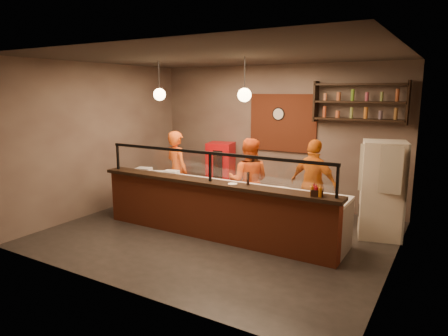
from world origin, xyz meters
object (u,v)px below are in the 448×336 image
Objects in this scene: cook_right at (314,184)px; condiment_caddy at (317,193)px; pizza_dough at (277,190)px; red_cooler at (221,171)px; fridge at (382,190)px; cook_left at (177,171)px; wall_clock at (279,114)px; pepper_mill at (248,179)px; cook_mid at (249,181)px.

cook_right is 1.64m from condiment_caddy.
red_cooler is at bearing 140.61° from pizza_dough.
fridge reaches higher than condiment_caddy.
cook_left is at bearing -116.25° from red_cooler.
cook_left is (-1.69, -1.63, -1.22)m from wall_clock.
condiment_caddy is 0.84× the size of pepper_mill.
fridge is 1.91m from pizza_dough.
red_cooler is at bearing -59.61° from cook_mid.
pizza_dough is at bearing -171.19° from cook_left.
wall_clock is 3.47m from condiment_caddy.
pizza_dough is at bearing -158.90° from fridge.
cook_left is 4.23m from fridge.
fridge reaches higher than cook_mid.
fridge is 3.95m from red_cooler.
cook_mid is at bearing 31.47° from cook_right.
red_cooler is at bearing -4.02° from cook_right.
pizza_dough is (-1.57, -1.09, 0.03)m from fridge.
condiment_caddy is (1.83, -2.78, -0.99)m from wall_clock.
red_cooler reaches higher than pizza_dough.
fridge is (4.19, 0.53, -0.01)m from cook_left.
cook_right is at bearing 64.52° from pepper_mill.
condiment_caddy is at bearing -125.62° from fridge.
cook_right is 2.81m from red_cooler.
pepper_mill is (0.54, -1.08, 0.31)m from cook_mid.
cook_mid is (1.75, 0.03, -0.03)m from cook_left.
pizza_dough is (2.63, -0.56, 0.02)m from cook_left.
cook_left reaches higher than pizza_dough.
cook_right is 1.25× the size of red_cooler.
fridge is at bearing -151.92° from cook_left.
pizza_dough is (2.29, -1.88, 0.21)m from red_cooler.
wall_clock reaches higher than cook_left.
cook_right is 3.02× the size of pizza_dough.
fridge is 9.48× the size of condiment_caddy.
condiment_caddy is at bearing -49.95° from red_cooler.
cook_right reaches higher than pizza_dough.
cook_left is at bearing 173.44° from fridge.
pepper_mill is (1.96, -2.37, 0.48)m from red_cooler.
fridge is (1.22, 0.14, 0.01)m from cook_right.
wall_clock is at bearing -28.66° from cook_right.
condiment_caddy is (-0.67, -1.68, 0.23)m from fridge.
cook_right is (1.28, -1.25, -1.24)m from wall_clock.
cook_left is at bearing -16.36° from cook_mid.
red_cooler is (0.33, 1.32, -0.19)m from cook_left.
wall_clock is 1.98m from red_cooler.
cook_left is 1.03× the size of cook_mid.
red_cooler is 4.05m from condiment_caddy.
wall_clock reaches higher than pepper_mill.
condiment_caddy is at bearing -56.70° from wall_clock.
wall_clock reaches higher than pizza_dough.
wall_clock is 2.03m from cook_mid.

